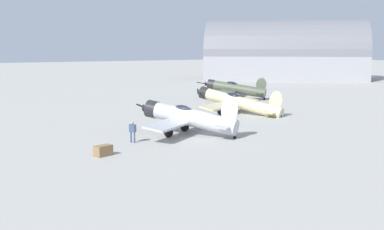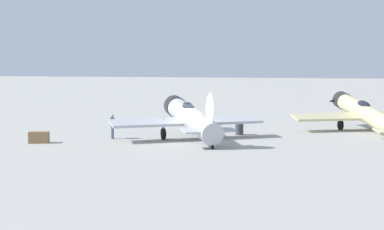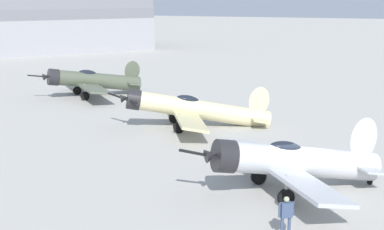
{
  "view_description": "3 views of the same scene",
  "coord_description": "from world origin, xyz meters",
  "px_view_note": "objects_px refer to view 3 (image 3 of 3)",
  "views": [
    {
      "loc": [
        -21.32,
        -36.74,
        7.77
      ],
      "look_at": [
        0.0,
        0.0,
        1.8
      ],
      "focal_mm": 46.36,
      "sensor_mm": 36.0,
      "label": 1
    },
    {
      "loc": [
        10.89,
        -35.61,
        5.13
      ],
      "look_at": [
        0.0,
        0.0,
        1.8
      ],
      "focal_mm": 51.43,
      "sensor_mm": 36.0,
      "label": 2
    },
    {
      "loc": [
        -27.65,
        -4.22,
        9.58
      ],
      "look_at": [
        8.33,
        8.52,
        1.6
      ],
      "focal_mm": 55.19,
      "sensor_mm": 36.0,
      "label": 3
    }
  ],
  "objects_px": {
    "airplane_mid_apron": "(194,109)",
    "airplane_far_line": "(91,81)",
    "airplane_foreground": "(291,161)",
    "ground_crew_mechanic": "(286,213)",
    "fuel_drum": "(227,161)"
  },
  "relations": [
    {
      "from": "airplane_mid_apron",
      "to": "airplane_far_line",
      "type": "xyz_separation_m",
      "value": [
        8.8,
        13.22,
        0.19
      ]
    },
    {
      "from": "airplane_far_line",
      "to": "airplane_foreground",
      "type": "bearing_deg",
      "value": 94.5
    },
    {
      "from": "ground_crew_mechanic",
      "to": "fuel_drum",
      "type": "xyz_separation_m",
      "value": [
        8.11,
        4.79,
        -0.58
      ]
    },
    {
      "from": "airplane_foreground",
      "to": "airplane_mid_apron",
      "type": "bearing_deg",
      "value": -87.99
    },
    {
      "from": "airplane_far_line",
      "to": "fuel_drum",
      "type": "distance_m",
      "value": 25.61
    },
    {
      "from": "airplane_foreground",
      "to": "fuel_drum",
      "type": "bearing_deg",
      "value": -68.98
    },
    {
      "from": "airplane_foreground",
      "to": "airplane_far_line",
      "type": "xyz_separation_m",
      "value": [
        20.54,
        22.28,
        -0.04
      ]
    },
    {
      "from": "airplane_far_line",
      "to": "ground_crew_mechanic",
      "type": "height_order",
      "value": "airplane_far_line"
    },
    {
      "from": "airplane_foreground",
      "to": "fuel_drum",
      "type": "xyz_separation_m",
      "value": [
        2.63,
        4.0,
        -1.11
      ]
    },
    {
      "from": "airplane_foreground",
      "to": "airplane_far_line",
      "type": "height_order",
      "value": "airplane_foreground"
    },
    {
      "from": "ground_crew_mechanic",
      "to": "airplane_mid_apron",
      "type": "bearing_deg",
      "value": 172.69
    },
    {
      "from": "airplane_foreground",
      "to": "fuel_drum",
      "type": "relative_size",
      "value": 10.64
    },
    {
      "from": "airplane_mid_apron",
      "to": "ground_crew_mechanic",
      "type": "relative_size",
      "value": 6.52
    },
    {
      "from": "fuel_drum",
      "to": "airplane_foreground",
      "type": "bearing_deg",
      "value": -123.34
    },
    {
      "from": "airplane_foreground",
      "to": "fuel_drum",
      "type": "distance_m",
      "value": 4.92
    }
  ]
}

